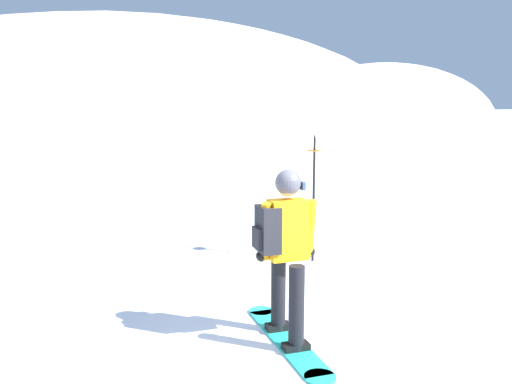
# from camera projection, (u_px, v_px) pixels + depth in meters

# --- Properties ---
(ground_plane) EXTENTS (300.00, 300.00, 0.00)m
(ground_plane) POSITION_uv_depth(u_px,v_px,m) (346.00, 357.00, 5.03)
(ground_plane) COLOR white
(ridge_peak_main) EXTENTS (43.69, 39.32, 16.83)m
(ridge_peak_main) POSITION_uv_depth(u_px,v_px,m) (125.00, 133.00, 41.27)
(ridge_peak_main) COLOR white
(ridge_peak_main) RESTS_ON ground
(ridge_peak_far) EXTENTS (21.81, 19.63, 12.30)m
(ridge_peak_far) POSITION_uv_depth(u_px,v_px,m) (383.00, 126.00, 54.11)
(ridge_peak_far) COLOR white
(ridge_peak_far) RESTS_ON ground
(snowboarder_main) EXTENTS (0.64, 1.83, 1.71)m
(snowboarder_main) POSITION_uv_depth(u_px,v_px,m) (284.00, 252.00, 5.20)
(snowboarder_main) COLOR #23B7A3
(snowboarder_main) RESTS_ON ground
(piste_marker_near) EXTENTS (0.20, 0.20, 1.91)m
(piste_marker_near) POSITION_uv_depth(u_px,v_px,m) (314.00, 189.00, 7.90)
(piste_marker_near) COLOR black
(piste_marker_near) RESTS_ON ground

